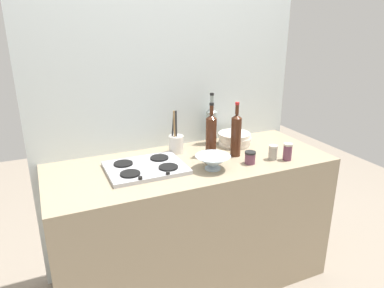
{
  "coord_description": "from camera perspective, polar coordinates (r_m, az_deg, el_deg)",
  "views": [
    {
      "loc": [
        -0.85,
        -1.9,
        1.76
      ],
      "look_at": [
        0.0,
        0.0,
        1.02
      ],
      "focal_mm": 33.19,
      "sensor_mm": 36.0,
      "label": 1
    }
  ],
  "objects": [
    {
      "name": "condiment_jar_front",
      "position": [
        2.24,
        9.32,
        -2.16
      ],
      "size": [
        0.07,
        0.07,
        0.08
      ],
      "color": "#66384C",
      "rests_on": "counter_block"
    },
    {
      "name": "plate_stack",
      "position": [
        2.56,
        6.86,
        0.81
      ],
      "size": [
        0.24,
        0.23,
        0.09
      ],
      "color": "silver",
      "rests_on": "counter_block"
    },
    {
      "name": "wine_bottle_leftmost",
      "position": [
        2.33,
        7.09,
        1.54
      ],
      "size": [
        0.07,
        0.07,
        0.36
      ],
      "color": "#472314",
      "rests_on": "counter_block"
    },
    {
      "name": "backsplash_panel",
      "position": [
        2.51,
        -3.56,
        5.14
      ],
      "size": [
        1.9,
        0.06,
        2.27
      ],
      "primitive_type": "cube",
      "color": "silver",
      "rests_on": "ground"
    },
    {
      "name": "utensil_crock",
      "position": [
        2.39,
        -2.6,
        0.16
      ],
      "size": [
        0.1,
        0.1,
        0.3
      ],
      "color": "silver",
      "rests_on": "counter_block"
    },
    {
      "name": "condiment_jar_rear",
      "position": [
        2.33,
        12.87,
        -1.31
      ],
      "size": [
        0.06,
        0.06,
        0.09
      ],
      "color": "#9E998C",
      "rests_on": "counter_block"
    },
    {
      "name": "mixing_bowl",
      "position": [
        2.13,
        3.37,
        -2.87
      ],
      "size": [
        0.21,
        0.21,
        0.09
      ],
      "color": "silver",
      "rests_on": "counter_block"
    },
    {
      "name": "condiment_jar_spare",
      "position": [
        2.34,
        15.09,
        -1.2
      ],
      "size": [
        0.06,
        0.06,
        0.11
      ],
      "color": "#66384C",
      "rests_on": "counter_block"
    },
    {
      "name": "stovetop_hob",
      "position": [
        2.15,
        -7.45,
        -3.79
      ],
      "size": [
        0.46,
        0.36,
        0.04
      ],
      "color": "#B2B2B7",
      "rests_on": "counter_block"
    },
    {
      "name": "ground_plane",
      "position": [
        2.73,
        0.0,
        -20.66
      ],
      "size": [
        6.0,
        6.0,
        0.0
      ],
      "primitive_type": "plane",
      "color": "gray",
      "rests_on": "ground"
    },
    {
      "name": "counter_block",
      "position": [
        2.46,
        0.0,
        -12.62
      ],
      "size": [
        1.8,
        0.7,
        0.9
      ],
      "primitive_type": "cube",
      "color": "tan",
      "rests_on": "ground"
    },
    {
      "name": "wine_bottle_mid_left",
      "position": [
        2.55,
        3.12,
        3.1
      ],
      "size": [
        0.08,
        0.08,
        0.37
      ],
      "color": "gray",
      "rests_on": "counter_block"
    },
    {
      "name": "wine_bottle_mid_right",
      "position": [
        2.31,
        3.09,
        1.53
      ],
      "size": [
        0.07,
        0.07,
        0.36
      ],
      "color": "#472314",
      "rests_on": "counter_block"
    }
  ]
}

